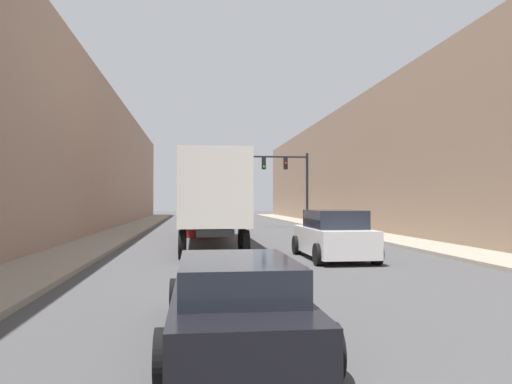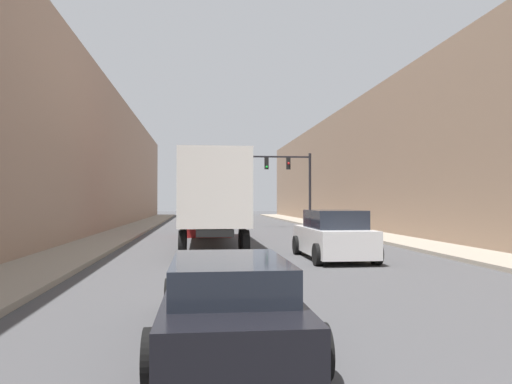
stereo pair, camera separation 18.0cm
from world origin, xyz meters
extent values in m
cube|color=gray|center=(7.22, 30.00, 0.07)|extent=(2.45, 80.00, 0.15)
cube|color=gray|center=(-7.22, 30.00, 0.07)|extent=(2.45, 80.00, 0.15)
cube|color=#846B56|center=(11.45, 30.00, 4.65)|extent=(6.00, 80.00, 9.30)
cube|color=#997A66|center=(-11.45, 30.00, 4.95)|extent=(6.00, 80.00, 9.89)
cube|color=silver|center=(-2.09, 21.17, 2.47)|extent=(2.51, 11.08, 2.75)
cube|color=black|center=(-2.09, 21.17, 0.95)|extent=(1.26, 11.08, 0.24)
cube|color=maroon|center=(-2.09, 27.92, 1.43)|extent=(2.51, 2.42, 2.86)
cylinder|color=black|center=(-3.19, 16.83, 0.50)|extent=(0.25, 1.00, 1.00)
cylinder|color=black|center=(-0.98, 16.83, 0.50)|extent=(0.25, 1.00, 1.00)
cylinder|color=black|center=(-3.19, 18.03, 0.50)|extent=(0.25, 1.00, 1.00)
cylinder|color=black|center=(-0.98, 18.03, 0.50)|extent=(0.25, 1.00, 1.00)
cylinder|color=black|center=(-3.19, 27.92, 0.50)|extent=(0.25, 1.00, 1.00)
cylinder|color=black|center=(-0.98, 27.92, 0.50)|extent=(0.25, 1.00, 1.00)
cube|color=black|center=(-2.18, 6.57, 0.45)|extent=(1.80, 4.79, 0.55)
cube|color=#1E232D|center=(-2.18, 6.33, 0.97)|extent=(1.58, 2.63, 0.47)
cylinder|color=black|center=(-3.08, 8.26, 0.32)|extent=(0.25, 0.64, 0.64)
cylinder|color=black|center=(-1.28, 8.26, 0.32)|extent=(0.25, 0.64, 0.64)
cylinder|color=black|center=(-3.08, 4.78, 0.32)|extent=(0.25, 0.64, 0.64)
cylinder|color=black|center=(-1.28, 4.78, 0.32)|extent=(0.25, 0.64, 0.64)
cube|color=silver|center=(2.02, 16.23, 0.64)|extent=(1.88, 4.65, 0.89)
cube|color=#1E232D|center=(2.02, 16.00, 1.40)|extent=(1.65, 2.56, 0.62)
cylinder|color=black|center=(1.08, 17.85, 0.35)|extent=(0.25, 0.70, 0.70)
cylinder|color=black|center=(2.96, 17.85, 0.35)|extent=(0.25, 0.70, 0.70)
cylinder|color=black|center=(1.08, 14.50, 0.35)|extent=(0.25, 0.70, 0.70)
cylinder|color=black|center=(2.96, 14.50, 0.35)|extent=(0.25, 0.70, 0.70)
cylinder|color=black|center=(5.84, 36.82, 2.85)|extent=(0.20, 0.20, 5.71)
cube|color=black|center=(3.32, 36.82, 5.41)|extent=(5.05, 0.12, 0.12)
cube|color=black|center=(4.16, 36.82, 4.90)|extent=(0.30, 0.24, 0.90)
sphere|color=red|center=(4.16, 36.68, 4.90)|extent=(0.18, 0.18, 0.18)
cube|color=black|center=(2.47, 36.82, 4.90)|extent=(0.30, 0.24, 0.90)
sphere|color=green|center=(2.47, 36.68, 4.62)|extent=(0.18, 0.18, 0.18)
camera|label=1|loc=(-2.78, -0.72, 2.01)|focal=35.00mm
camera|label=2|loc=(-2.60, -0.75, 2.01)|focal=35.00mm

